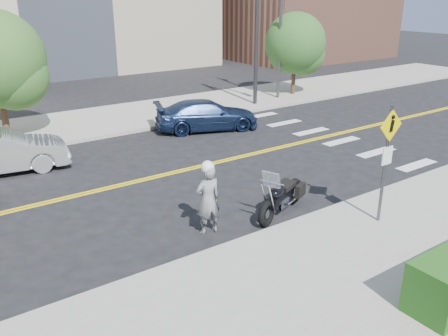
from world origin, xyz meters
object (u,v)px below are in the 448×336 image
at_px(pedestrian_sign, 387,153).
at_px(motorcycle, 282,189).
at_px(parked_car_blue, 207,115).
at_px(motorcyclist, 208,198).

distance_m(pedestrian_sign, motorcycle, 2.81).
height_order(pedestrian_sign, parked_car_blue, pedestrian_sign).
height_order(pedestrian_sign, motorcyclist, pedestrian_sign).
bearing_deg(parked_car_blue, pedestrian_sign, -167.94).
bearing_deg(pedestrian_sign, motorcycle, 127.84).
bearing_deg(pedestrian_sign, motorcyclist, 149.76).
height_order(pedestrian_sign, motorcycle, pedestrian_sign).
relative_size(pedestrian_sign, parked_car_blue, 0.68).
relative_size(pedestrian_sign, motorcycle, 1.29).
bearing_deg(motorcyclist, parked_car_blue, -118.65).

